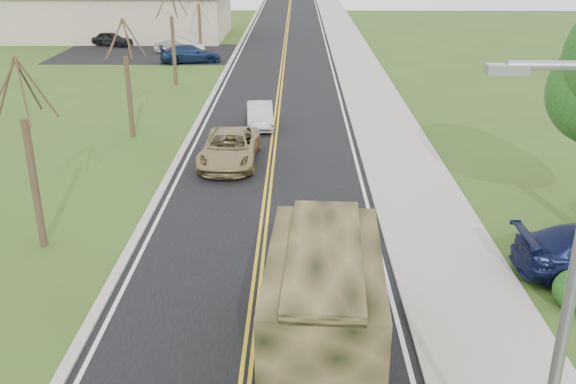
{
  "coord_description": "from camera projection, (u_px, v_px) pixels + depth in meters",
  "views": [
    {
      "loc": [
        1.13,
        -8.39,
        9.27
      ],
      "look_at": [
        0.86,
        10.26,
        1.8
      ],
      "focal_mm": 40.0,
      "sensor_mm": 36.0,
      "label": 1
    }
  ],
  "objects": [
    {
      "name": "curb_left",
      "position": [
        228.0,
        67.0,
        48.42
      ],
      "size": [
        0.3,
        120.0,
        0.1
      ],
      "primitive_type": "cube",
      "color": "#9E998E",
      "rests_on": "ground"
    },
    {
      "name": "bare_tree_c",
      "position": [
        173.0,
        43.0,
        41.87
      ],
      "size": [
        2.04,
        2.39,
        6.42
      ],
      "color": "#38281C",
      "rests_on": "ground"
    },
    {
      "name": "lot_car_silver",
      "position": [
        180.0,
        46.0,
        53.58
      ],
      "size": [
        4.33,
        2.66,
        1.35
      ],
      "primitive_type": "imported",
      "rotation": [
        0.0,
        0.0,
        1.24
      ],
      "color": "silver",
      "rests_on": "ground"
    },
    {
      "name": "bare_tree_d",
      "position": [
        200.0,
        23.0,
        53.1
      ],
      "size": [
        1.88,
        2.2,
        5.91
      ],
      "color": "#38281C",
      "rests_on": "ground"
    },
    {
      "name": "bare_tree_b",
      "position": [
        129.0,
        87.0,
        30.85
      ],
      "size": [
        1.83,
        2.14,
        5.73
      ],
      "color": "#38281C",
      "rests_on": "ground"
    },
    {
      "name": "commercial_building",
      "position": [
        122.0,
        8.0,
        62.42
      ],
      "size": [
        25.5,
        21.5,
        5.65
      ],
      "color": "tan",
      "rests_on": "ground"
    },
    {
      "name": "street_light",
      "position": [
        562.0,
        304.0,
        9.08
      ],
      "size": [
        1.65,
        0.22,
        8.0
      ],
      "color": "gray",
      "rests_on": "ground"
    },
    {
      "name": "suv_champagne",
      "position": [
        230.0,
        148.0,
        27.8
      ],
      "size": [
        2.49,
        5.2,
        1.43
      ],
      "primitive_type": "imported",
      "rotation": [
        0.0,
        0.0,
        -0.02
      ],
      "color": "#967F54",
      "rests_on": "ground"
    },
    {
      "name": "sedan_silver",
      "position": [
        260.0,
        115.0,
        33.24
      ],
      "size": [
        1.6,
        3.83,
        1.23
      ],
      "primitive_type": "imported",
      "rotation": [
        0.0,
        0.0,
        0.08
      ],
      "color": "#B9B9BE",
      "rests_on": "ground"
    },
    {
      "name": "sidewalk_right",
      "position": [
        361.0,
        67.0,
        48.28
      ],
      "size": [
        3.2,
        120.0,
        0.1
      ],
      "primitive_type": "cube",
      "color": "#9E998E",
      "rests_on": "ground"
    },
    {
      "name": "bare_tree_a",
      "position": [
        32.0,
        169.0,
        19.66
      ],
      "size": [
        1.93,
        2.26,
        6.08
      ],
      "color": "#38281C",
      "rests_on": "ground"
    },
    {
      "name": "road",
      "position": [
        282.0,
        68.0,
        48.38
      ],
      "size": [
        8.0,
        120.0,
        0.01
      ],
      "primitive_type": "cube",
      "color": "black",
      "rests_on": "ground"
    },
    {
      "name": "military_truck",
      "position": [
        324.0,
        293.0,
        14.21
      ],
      "size": [
        2.66,
        6.79,
        3.33
      ],
      "rotation": [
        0.0,
        0.0,
        -0.05
      ],
      "color": "black",
      "rests_on": "ground"
    },
    {
      "name": "lot_car_dark",
      "position": [
        112.0,
        39.0,
        57.63
      ],
      "size": [
        4.08,
        2.76,
        1.29
      ],
      "primitive_type": "imported",
      "rotation": [
        0.0,
        0.0,
        1.21
      ],
      "color": "black",
      "rests_on": "ground"
    },
    {
      "name": "lot_car_navy",
      "position": [
        190.0,
        54.0,
        50.08
      ],
      "size": [
        5.03,
        2.93,
        1.37
      ],
      "primitive_type": "imported",
      "rotation": [
        0.0,
        0.0,
        1.8
      ],
      "color": "#101E3D",
      "rests_on": "ground"
    },
    {
      "name": "curb_right",
      "position": [
        337.0,
        67.0,
        48.3
      ],
      "size": [
        0.3,
        120.0,
        0.12
      ],
      "primitive_type": "cube",
      "color": "#9E998E",
      "rests_on": "ground"
    }
  ]
}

